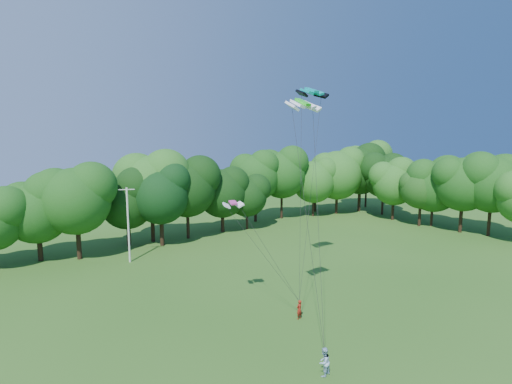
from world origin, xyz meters
TOP-DOWN VIEW (x-y plane):
  - ground at (0.00, 0.00)m, footprint 160.00×160.00m
  - utility_pole at (-3.59, 29.98)m, footprint 1.59×0.78m
  - kite_flyer_left at (2.41, 8.08)m, footprint 0.62×0.46m
  - kite_flyer_right at (-1.43, 1.65)m, footprint 0.97×0.81m
  - kite_teal at (8.35, 13.32)m, footprint 3.07×1.38m
  - kite_green at (1.54, 7.11)m, footprint 2.71×1.35m
  - kite_pink at (-0.97, 12.27)m, footprint 1.77×1.17m
  - tree_back_center at (2.15, 34.30)m, footprint 7.80×7.80m
  - tree_back_east at (34.78, 39.31)m, footprint 6.48×6.48m
  - tree_flank_east at (39.69, 20.90)m, footprint 7.01×7.01m

SIDE VIEW (x-z plane):
  - ground at x=0.00m, z-range 0.00..0.00m
  - kite_flyer_left at x=2.41m, z-range 0.00..1.55m
  - kite_flyer_right at x=-1.43m, z-range 0.00..1.77m
  - utility_pole at x=-3.59m, z-range 0.11..8.67m
  - tree_back_east at x=34.78m, z-range 1.17..10.59m
  - tree_flank_east at x=39.69m, z-range 1.27..11.46m
  - tree_back_center at x=2.15m, z-range 1.41..12.76m
  - kite_pink at x=-0.97m, z-range 8.92..9.19m
  - kite_green at x=1.54m, z-range 16.30..16.93m
  - kite_teal at x=8.35m, z-range 18.11..18.71m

